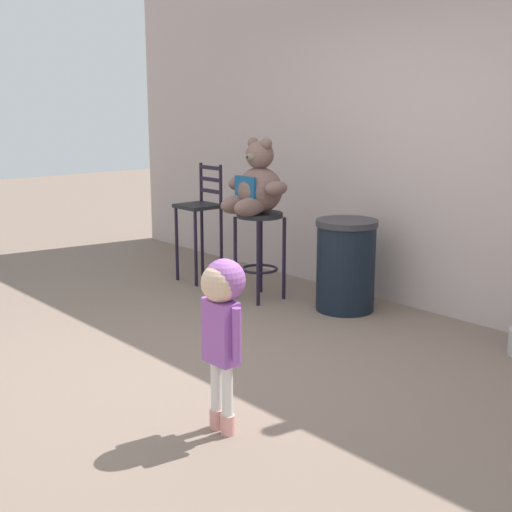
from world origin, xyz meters
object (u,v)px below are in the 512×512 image
at_px(bar_stool_with_teddy, 260,237).
at_px(trash_bin, 346,265).
at_px(child_walking, 222,308).
at_px(teddy_bear, 257,186).
at_px(bar_chair_empty, 201,214).

bearing_deg(bar_stool_with_teddy, trash_bin, 23.55).
distance_m(bar_stool_with_teddy, child_walking, 2.55).
bearing_deg(trash_bin, child_walking, -64.41).
bearing_deg(child_walking, teddy_bear, -7.49).
relative_size(bar_stool_with_teddy, bar_chair_empty, 0.68).
bearing_deg(trash_bin, teddy_bear, -154.36).
distance_m(child_walking, bar_chair_empty, 3.22).
height_order(bar_stool_with_teddy, trash_bin, bar_stool_with_teddy).
bearing_deg(child_walking, bar_chair_empty, 3.14).
xyz_separation_m(teddy_bear, child_walking, (1.76, -1.80, -0.33)).
distance_m(bar_stool_with_teddy, trash_bin, 0.81).
distance_m(teddy_bear, trash_bin, 1.02).
relative_size(teddy_bear, trash_bin, 0.84).
distance_m(bar_stool_with_teddy, bar_chair_empty, 0.88).
bearing_deg(bar_chair_empty, trash_bin, 10.79).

